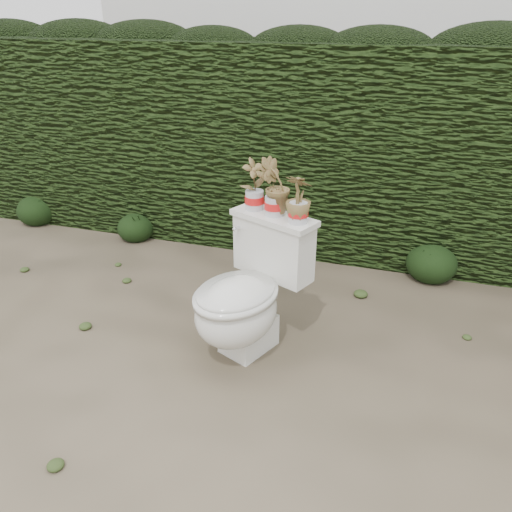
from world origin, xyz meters
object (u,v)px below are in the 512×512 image
(toilet, at_px, (246,297))
(potted_plant_left, at_px, (254,186))
(potted_plant_right, at_px, (299,200))
(potted_plant_center, at_px, (275,189))

(toilet, bearing_deg, potted_plant_left, 120.85)
(potted_plant_left, height_order, potted_plant_right, potted_plant_left)
(potted_plant_center, bearing_deg, toilet, 40.46)
(potted_plant_left, relative_size, potted_plant_center, 0.91)
(toilet, distance_m, potted_plant_center, 0.62)
(potted_plant_right, bearing_deg, potted_plant_center, -11.16)
(potted_plant_left, bearing_deg, potted_plant_right, -79.25)
(toilet, xyz_separation_m, potted_plant_left, (-0.04, 0.28, 0.56))
(potted_plant_left, height_order, potted_plant_center, potted_plant_center)
(toilet, height_order, potted_plant_left, potted_plant_left)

